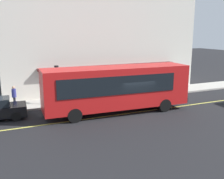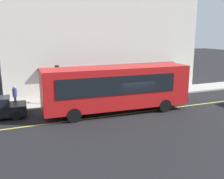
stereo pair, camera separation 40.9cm
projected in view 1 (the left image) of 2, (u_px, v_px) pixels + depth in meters
The scene contains 9 objects.
ground at pixel (134, 113), 20.04m from camera, with size 120.00×120.00×0.00m, color black.
sidewalk at pixel (108, 97), 24.55m from camera, with size 80.00×2.86×0.15m, color #B2ADA3.
lane_centre_stripe at pixel (134, 113), 20.04m from camera, with size 36.00×0.16×0.01m, color #D8D14C.
storefront_building at pixel (93, 33), 29.22m from camera, with size 19.82×10.32×11.85m.
bus at pixel (117, 87), 19.71m from camera, with size 11.23×3.02×3.50m.
traffic_light at pixel (57, 76), 21.42m from camera, with size 0.30×0.52×3.20m.
pedestrian_at_corner at pixel (129, 83), 25.08m from camera, with size 0.34×0.34×1.79m.
pedestrian_near_storefront at pixel (80, 87), 23.57m from camera, with size 0.34×0.34×1.78m.
pedestrian_waiting at pixel (14, 95), 20.71m from camera, with size 0.34×0.34×1.72m.
Camera 1 is at (-9.19, -16.92, 6.06)m, focal length 42.20 mm.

